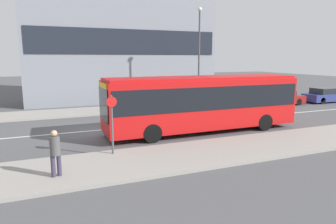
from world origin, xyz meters
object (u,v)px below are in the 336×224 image
Objects in this scene: parked_car_2 at (326,95)px; street_lamp at (199,48)px; parked_car_1 at (281,98)px; bus_stop_sign at (112,120)px; pedestrian_near_stop at (55,151)px; city_bus at (203,100)px; parked_car_0 at (231,102)px.

street_lamp is at bearing 171.97° from parked_car_2.
parked_car_1 is at bearing -11.99° from street_lamp.
street_lamp is at bearing 47.13° from bus_stop_sign.
bus_stop_sign is (2.32, 1.74, 0.55)m from pedestrian_near_stop.
parked_car_2 is 23.79m from bus_stop_sign.
pedestrian_near_stop is 0.65× the size of bus_stop_sign.
pedestrian_near_stop is (-24.56, -10.13, 0.41)m from parked_car_2.
parked_car_1 is 8.81m from street_lamp.
street_lamp reaches higher than city_bus.
parked_car_1 is 5.28m from parked_car_2.
bus_stop_sign reaches higher than parked_car_1.
bus_stop_sign is (-22.24, -8.39, 0.96)m from parked_car_2.
city_bus is 12.83m from parked_car_1.
street_lamp is (-7.50, 1.59, 4.34)m from parked_car_1.
city_bus reaches higher than parked_car_2.
parked_car_2 is at bearing 19.19° from city_bus.
parked_car_1 is 2.58× the size of pedestrian_near_stop.
parked_car_0 is 14.44m from bus_stop_sign.
parked_car_2 is at bearing -0.47° from parked_car_0.
bus_stop_sign is 14.31m from street_lamp.
pedestrian_near_stop is 0.20× the size of street_lamp.
parked_car_2 is at bearing 9.65° from pedestrian_near_stop.
street_lamp is at bearing 141.92° from parked_car_0.
parked_car_1 is 19.04m from bus_stop_sign.
parked_car_1 is 21.88m from pedestrian_near_stop.
pedestrian_near_stop is (-8.02, -4.31, -0.76)m from city_bus.
pedestrian_near_stop is at bearing -151.80° from parked_car_1.
street_lamp is (11.78, 11.93, 3.91)m from pedestrian_near_stop.
street_lamp is (9.46, 10.19, 3.36)m from bus_stop_sign.
parked_car_1 is at bearing 27.97° from city_bus.
parked_car_0 is 0.50× the size of street_lamp.
parked_car_1 is at bearing 1.34° from parked_car_0.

